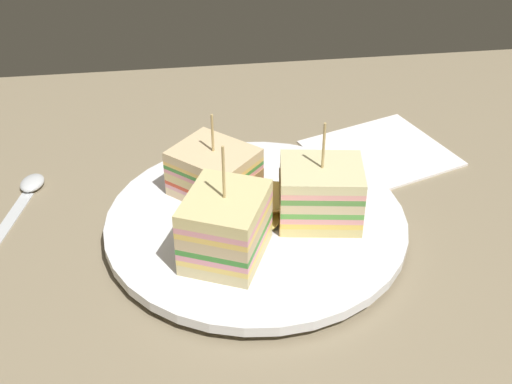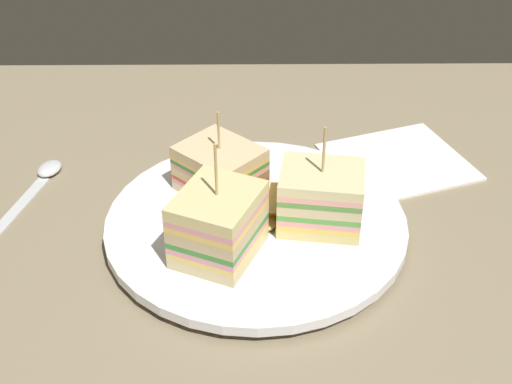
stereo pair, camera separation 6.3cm
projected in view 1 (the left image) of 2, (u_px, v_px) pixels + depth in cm
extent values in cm
cube|color=#87785C|center=(256.00, 241.00, 66.10)|extent=(94.17, 76.33, 1.80)
cylinder|color=white|center=(256.00, 230.00, 65.36)|extent=(17.39, 17.39, 0.79)
cylinder|color=white|center=(256.00, 223.00, 64.86)|extent=(28.04, 28.04, 0.97)
cube|color=beige|center=(215.00, 188.00, 67.84)|extent=(9.57, 9.50, 0.91)
cube|color=#9E7242|center=(245.00, 201.00, 66.13)|extent=(4.31, 4.61, 0.91)
cube|color=pink|center=(215.00, 183.00, 67.47)|extent=(9.57, 9.50, 0.41)
cube|color=#D34328|center=(214.00, 179.00, 67.24)|extent=(9.57, 9.50, 0.41)
cube|color=#E0C581|center=(214.00, 174.00, 66.86)|extent=(9.57, 9.50, 0.91)
cube|color=#9E7242|center=(244.00, 186.00, 65.15)|extent=(4.31, 4.61, 0.91)
cube|color=pink|center=(214.00, 168.00, 66.49)|extent=(9.57, 9.50, 0.41)
cube|color=#418A36|center=(214.00, 164.00, 66.26)|extent=(9.57, 9.50, 0.41)
cube|color=#F3C25E|center=(214.00, 161.00, 66.03)|extent=(9.57, 9.50, 0.41)
cube|color=beige|center=(213.00, 155.00, 65.65)|extent=(9.57, 9.50, 0.91)
cylinder|color=tan|center=(213.00, 133.00, 64.29)|extent=(0.24, 0.24, 3.88)
cube|color=beige|center=(226.00, 250.00, 59.92)|extent=(8.70, 9.26, 1.13)
cube|color=#B2844C|center=(239.00, 226.00, 62.76)|extent=(5.70, 2.76, 1.13)
cube|color=#F1CC62|center=(226.00, 242.00, 59.44)|extent=(8.70, 9.26, 0.55)
cube|color=pink|center=(226.00, 237.00, 59.13)|extent=(8.70, 9.26, 0.55)
cube|color=#3E8E36|center=(225.00, 232.00, 58.82)|extent=(8.70, 9.26, 0.55)
cube|color=#CEB487|center=(225.00, 224.00, 58.34)|extent=(8.70, 9.26, 1.13)
cube|color=#9E7242|center=(238.00, 201.00, 61.18)|extent=(5.70, 2.76, 1.13)
cube|color=#F2C85D|center=(225.00, 216.00, 57.86)|extent=(8.70, 9.26, 0.55)
cube|color=pink|center=(225.00, 211.00, 57.55)|extent=(8.70, 9.26, 0.55)
cube|color=beige|center=(225.00, 203.00, 57.07)|extent=(8.70, 9.26, 1.13)
cylinder|color=tan|center=(224.00, 172.00, 55.36)|extent=(0.24, 0.24, 4.86)
cube|color=#DAC57A|center=(319.00, 214.00, 64.43)|extent=(8.18, 7.08, 0.92)
cube|color=#B2844C|center=(280.00, 213.00, 64.48)|extent=(1.18, 5.90, 0.92)
cube|color=#ECC352|center=(320.00, 207.00, 64.01)|extent=(8.18, 7.08, 0.56)
cube|color=pink|center=(320.00, 202.00, 63.69)|extent=(8.18, 7.08, 0.56)
cube|color=#56A042|center=(320.00, 197.00, 63.37)|extent=(8.18, 7.08, 0.56)
cube|color=#D0BA8D|center=(321.00, 191.00, 62.95)|extent=(8.18, 7.08, 0.92)
cube|color=#9E7242|center=(281.00, 190.00, 63.01)|extent=(1.18, 5.90, 0.92)
cube|color=#569140|center=(321.00, 184.00, 62.53)|extent=(8.18, 7.08, 0.56)
cube|color=#F0A298|center=(322.00, 179.00, 62.21)|extent=(8.18, 7.08, 0.56)
cube|color=beige|center=(322.00, 172.00, 61.79)|extent=(8.18, 7.08, 0.92)
cylinder|color=tan|center=(324.00, 146.00, 60.25)|extent=(0.24, 0.24, 4.49)
cylinder|color=#EAD174|center=(258.00, 208.00, 65.36)|extent=(5.60, 5.59, 0.95)
cylinder|color=#E3D063|center=(258.00, 217.00, 63.54)|extent=(5.69, 5.68, 0.67)
cylinder|color=tan|center=(265.00, 201.00, 65.14)|extent=(5.71, 5.71, 0.51)
cylinder|color=#EEC462|center=(271.00, 197.00, 64.01)|extent=(6.02, 6.02, 0.89)
cube|color=silver|center=(4.00, 228.00, 66.01)|extent=(4.13, 11.87, 0.25)
ellipsoid|color=silver|center=(32.00, 183.00, 71.72)|extent=(3.04, 3.69, 1.00)
cube|color=white|center=(380.00, 152.00, 77.20)|extent=(17.56, 16.70, 0.50)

